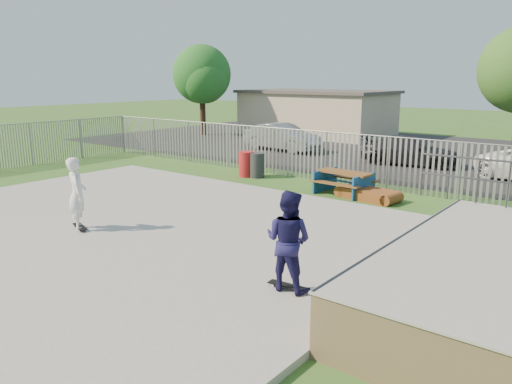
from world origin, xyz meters
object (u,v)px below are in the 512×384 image
Objects in this scene: tree_left at (202,75)px; skater_navy at (288,241)px; trash_bin_red at (246,164)px; trash_bin_grey at (257,165)px; skater_white at (77,194)px; car_silver at (282,137)px; picnic_table at (344,182)px; car_dark at (411,151)px; funbox at (368,194)px.

skater_navy is at bearing -42.56° from tree_left.
trash_bin_grey is (0.48, 0.13, -0.01)m from trash_bin_red.
skater_white is (1.55, -8.92, 0.59)m from trash_bin_red.
picnic_table is at bearing -128.95° from car_silver.
skater_white is at bearing -83.27° from trash_bin_grey.
trash_bin_red is at bearing -164.30° from trash_bin_grey.
car_dark is 17.35m from tree_left.
picnic_table is 1.96× the size of trash_bin_grey.
tree_left is (-12.31, 10.09, 3.76)m from trash_bin_red.
trash_bin_grey is 0.22× the size of car_silver.
car_dark is 16.13m from skater_navy.
car_dark is at bearing 58.02° from trash_bin_red.
skater_white is at bearing -2.96° from skater_navy.
tree_left is at bearing -25.20° from skater_white.
skater_navy is (20.43, -18.76, -3.17)m from tree_left.
trash_bin_grey is 0.53× the size of skater_navy.
car_dark is (7.59, -0.14, -0.09)m from car_silver.
skater_navy is at bearing -176.00° from car_dark.
picnic_table is 0.32× the size of tree_left.
car_silver is 2.39× the size of skater_navy.
trash_bin_red reaches higher than picnic_table.
picnic_table is at bearing -31.29° from tree_left.
car_dark is 16.19m from skater_white.
skater_navy reaches higher than trash_bin_red.
skater_white reaches higher than car_dark.
skater_white reaches higher than trash_bin_red.
funbox is 0.42× the size of car_dark.
funbox is at bearing -7.26° from trash_bin_grey.
car_dark is at bearing -71.37° from skater_white.
car_dark is at bearing -10.44° from tree_left.
funbox is 1.85× the size of trash_bin_red.
picnic_table is at bearing -73.48° from skater_navy.
car_silver reaches higher than trash_bin_grey.
trash_bin_grey is 9.14m from skater_white.
car_dark reaches higher than funbox.
picnic_table is 9.24m from skater_white.
car_silver is (-3.69, 7.02, 0.27)m from trash_bin_grey.
tree_left is (-9.10, 2.94, 3.51)m from car_silver.
car_silver is at bearing 147.11° from funbox.
car_dark is (-0.42, 7.32, 0.27)m from picnic_table.
tree_left reaches higher than funbox.
trash_bin_red is at bearing -52.04° from skater_navy.
car_silver is at bearing 114.17° from trash_bin_red.
skater_white is at bearing -80.17° from trash_bin_red.
skater_navy reaches higher than car_dark.
picnic_table is at bearing -81.95° from skater_white.
car_silver is 0.73× the size of tree_left.
funbox is at bearing -178.27° from car_dark.
trash_bin_grey is (-4.32, 0.44, 0.10)m from picnic_table.
trash_bin_grey is at bearing 177.36° from picnic_table.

